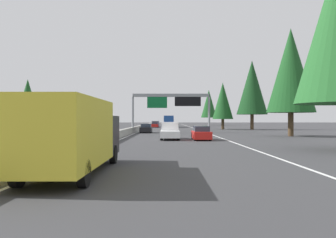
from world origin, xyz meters
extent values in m
plane|color=#38383A|center=(60.00, 0.00, 0.00)|extent=(320.00, 320.00, 0.00)
cube|color=#9E9B93|center=(80.00, 0.30, 0.45)|extent=(180.00, 0.56, 0.90)
cube|color=silver|center=(70.00, -11.52, 0.01)|extent=(160.00, 0.16, 0.01)
cube|color=silver|center=(70.00, -0.25, 0.01)|extent=(160.00, 0.16, 0.01)
cylinder|color=gray|center=(51.85, 0.30, 2.90)|extent=(0.36, 0.36, 5.79)
cylinder|color=gray|center=(51.85, -12.02, 2.90)|extent=(0.36, 0.36, 5.79)
cube|color=gray|center=(51.85, -5.86, 6.04)|extent=(0.50, 12.32, 0.50)
cube|color=#0C602D|center=(51.70, -3.64, 4.94)|extent=(0.12, 3.20, 1.90)
cube|color=black|center=(51.70, -8.57, 5.04)|extent=(0.16, 4.20, 1.50)
cube|color=gold|center=(10.35, -1.62, 1.70)|extent=(6.12, 2.40, 2.50)
cube|color=black|center=(14.60, -1.62, 1.40)|extent=(2.38, 2.30, 1.90)
cylinder|color=black|center=(14.43, -0.56, 0.45)|extent=(0.90, 0.28, 0.90)
cylinder|color=black|center=(14.43, -2.68, 0.45)|extent=(0.90, 0.28, 0.90)
cylinder|color=black|center=(8.65, -0.56, 0.45)|extent=(0.90, 0.28, 0.90)
cylinder|color=black|center=(8.65, -2.68, 0.45)|extent=(0.90, 0.28, 0.90)
cube|color=red|center=(33.12, -8.87, 0.53)|extent=(4.40, 1.80, 0.76)
cube|color=#2D3847|center=(32.90, -8.87, 1.19)|extent=(2.46, 1.51, 0.56)
cylinder|color=black|center=(34.52, -8.08, 0.32)|extent=(0.64, 0.22, 0.64)
cylinder|color=black|center=(34.52, -9.66, 0.32)|extent=(0.64, 0.22, 0.64)
cylinder|color=black|center=(31.71, -8.08, 0.32)|extent=(0.64, 0.22, 0.64)
cylinder|color=black|center=(31.71, -9.66, 0.32)|extent=(0.64, 0.22, 0.64)
cube|color=black|center=(51.50, -1.87, 0.53)|extent=(4.40, 1.80, 0.76)
cube|color=#2D3847|center=(51.28, -1.87, 1.19)|extent=(2.46, 1.51, 0.56)
cylinder|color=black|center=(52.90, -1.08, 0.32)|extent=(0.64, 0.22, 0.64)
cylinder|color=black|center=(52.90, -2.66, 0.32)|extent=(0.64, 0.22, 0.64)
cylinder|color=black|center=(50.09, -1.08, 0.32)|extent=(0.64, 0.22, 0.64)
cylinder|color=black|center=(50.09, -2.66, 0.32)|extent=(0.64, 0.22, 0.64)
cube|color=red|center=(85.61, -2.00, 0.53)|extent=(4.40, 1.80, 0.76)
cube|color=#2D3847|center=(85.39, -2.00, 1.19)|extent=(2.46, 1.51, 0.56)
cylinder|color=black|center=(87.02, -1.21, 0.32)|extent=(0.64, 0.22, 0.64)
cylinder|color=black|center=(87.02, -2.79, 0.32)|extent=(0.64, 0.22, 0.64)
cylinder|color=black|center=(84.21, -1.21, 0.32)|extent=(0.64, 0.22, 0.64)
cylinder|color=black|center=(84.21, -2.79, 0.32)|extent=(0.64, 0.22, 0.64)
cube|color=slate|center=(92.50, -1.89, 0.97)|extent=(5.00, 1.95, 1.44)
cube|color=#2D3847|center=(90.20, -1.89, 1.22)|extent=(0.08, 1.48, 0.56)
cylinder|color=black|center=(94.20, -1.03, 0.35)|extent=(0.70, 0.24, 0.70)
cylinder|color=black|center=(94.20, -2.74, 0.35)|extent=(0.70, 0.24, 0.70)
cylinder|color=black|center=(90.80, -1.03, 0.35)|extent=(0.70, 0.24, 0.70)
cylinder|color=black|center=(90.80, -2.74, 0.35)|extent=(0.70, 0.24, 0.70)
cube|color=white|center=(34.07, -5.59, 0.61)|extent=(5.60, 2.00, 0.70)
cube|color=white|center=(35.08, -5.59, 1.41)|extent=(2.24, 1.84, 0.90)
cube|color=#2D3847|center=(35.08, -5.59, 1.50)|extent=(2.02, 1.92, 0.41)
cylinder|color=black|center=(35.92, -4.73, 0.40)|extent=(0.80, 0.28, 0.80)
cylinder|color=black|center=(35.92, -6.45, 0.40)|extent=(0.80, 0.28, 0.80)
cylinder|color=black|center=(32.22, -4.73, 0.40)|extent=(0.80, 0.28, 0.80)
cylinder|color=black|center=(32.22, -6.45, 0.40)|extent=(0.80, 0.28, 0.80)
cube|color=#1E4793|center=(88.73, -5.59, 1.65)|extent=(11.50, 2.50, 2.90)
cube|color=#2D3847|center=(88.73, -5.59, 2.01)|extent=(11.04, 2.55, 0.84)
cylinder|color=black|center=(92.75, -4.49, 0.50)|extent=(1.00, 0.30, 1.00)
cylinder|color=black|center=(92.75, -6.69, 0.50)|extent=(1.00, 0.30, 1.00)
cylinder|color=black|center=(84.70, -4.49, 0.50)|extent=(1.00, 0.30, 1.00)
cylinder|color=black|center=(84.70, -6.69, 0.50)|extent=(1.00, 0.30, 1.00)
cube|color=#AD931E|center=(26.19, 6.40, 0.53)|extent=(4.40, 1.80, 0.76)
cube|color=#2D3847|center=(25.97, 6.40, 1.19)|extent=(2.46, 1.51, 0.56)
cylinder|color=black|center=(27.60, 7.19, 0.32)|extent=(0.64, 0.22, 0.64)
cylinder|color=black|center=(27.60, 5.61, 0.32)|extent=(0.64, 0.22, 0.64)
cylinder|color=black|center=(24.79, 7.19, 0.32)|extent=(0.64, 0.22, 0.64)
cylinder|color=black|center=(24.79, 5.61, 0.32)|extent=(0.64, 0.22, 0.64)
cube|color=maroon|center=(46.37, 6.63, 0.53)|extent=(4.40, 1.80, 0.76)
cube|color=#2D3847|center=(46.15, 6.63, 1.19)|extent=(2.46, 1.51, 0.56)
cylinder|color=black|center=(47.78, 7.42, 0.32)|extent=(0.64, 0.22, 0.64)
cylinder|color=black|center=(47.78, 5.84, 0.32)|extent=(0.64, 0.22, 0.64)
cylinder|color=black|center=(44.96, 7.42, 0.32)|extent=(0.64, 0.22, 0.64)
cylinder|color=black|center=(44.96, 5.84, 0.32)|extent=(0.64, 0.22, 0.64)
cylinder|color=#4C3823|center=(40.63, -21.08, 1.52)|extent=(0.69, 0.69, 3.04)
cone|color=#194C1E|center=(40.63, -21.08, 8.43)|extent=(6.08, 6.08, 10.78)
cylinder|color=#4C3823|center=(67.78, -22.98, 1.59)|extent=(0.71, 0.71, 3.18)
cone|color=#143D19|center=(67.78, -22.98, 8.83)|extent=(6.37, 6.37, 11.29)
cylinder|color=#4C3823|center=(69.50, -17.14, 1.10)|extent=(0.60, 0.60, 2.21)
cone|color=#194C1E|center=(69.50, -17.14, 6.12)|extent=(4.42, 4.42, 7.83)
cylinder|color=#4C3823|center=(115.90, -19.85, 1.38)|extent=(0.66, 0.66, 2.76)
cone|color=#194C1E|center=(115.90, -19.85, 7.66)|extent=(5.53, 5.53, 9.80)
cylinder|color=#4C3823|center=(54.72, 18.48, 0.99)|extent=(0.58, 0.58, 1.98)
cone|color=#194C1E|center=(54.72, 18.48, 5.49)|extent=(3.96, 3.96, 7.02)
camera|label=1|loc=(-2.00, -5.37, 2.19)|focal=35.72mm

